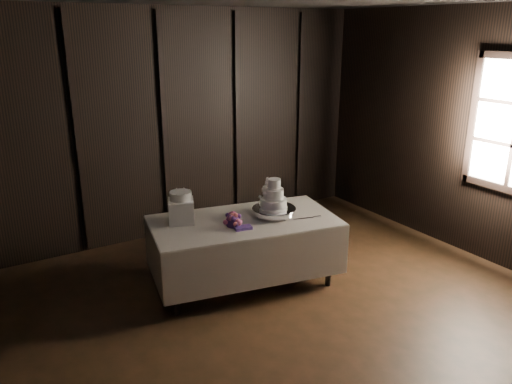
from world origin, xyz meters
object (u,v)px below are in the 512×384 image
object	(u,v)px
bouquet	(233,221)
box_pedestal	(181,211)
display_table	(244,249)
small_cake	(181,196)
cake_stand	(274,212)
wedding_cake	(273,197)

from	to	relation	value
bouquet	box_pedestal	world-z (taller)	box_pedestal
display_table	small_cake	size ratio (longest dim) A/B	9.41
small_cake	box_pedestal	bearing A→B (deg)	90.00
cake_stand	box_pedestal	world-z (taller)	box_pedestal
wedding_cake	box_pedestal	size ratio (longest dim) A/B	1.28
display_table	box_pedestal	xyz separation A→B (m)	(-0.60, 0.29, 0.47)
wedding_cake	small_cake	bearing A→B (deg)	-177.36
wedding_cake	small_cake	world-z (taller)	wedding_cake
display_table	bouquet	bearing A→B (deg)	-141.35
bouquet	small_cake	distance (m)	0.61
display_table	bouquet	xyz separation A→B (m)	(-0.19, -0.10, 0.41)
display_table	box_pedestal	world-z (taller)	box_pedestal
bouquet	small_cake	size ratio (longest dim) A/B	1.69
cake_stand	small_cake	xyz separation A→B (m)	(-0.94, 0.35, 0.25)
wedding_cake	bouquet	distance (m)	0.53
display_table	wedding_cake	distance (m)	0.65
wedding_cake	display_table	bearing A→B (deg)	-169.36
box_pedestal	cake_stand	bearing A→B (deg)	-20.55
bouquet	cake_stand	bearing A→B (deg)	3.84
display_table	small_cake	world-z (taller)	small_cake
wedding_cake	small_cake	distance (m)	0.99
wedding_cake	cake_stand	bearing A→B (deg)	54.19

